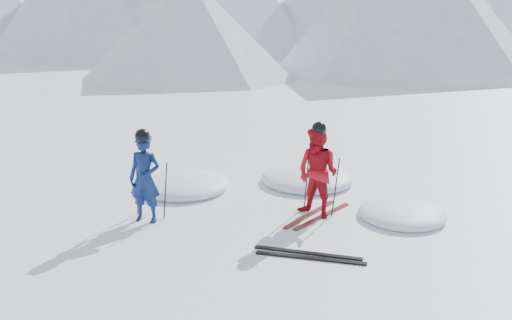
% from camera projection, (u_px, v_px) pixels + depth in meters
% --- Properties ---
extents(ground, '(160.00, 160.00, 0.00)m').
position_uv_depth(ground, '(331.00, 244.00, 8.79)').
color(ground, white).
rests_on(ground, ground).
extents(skier_blue, '(0.64, 0.48, 1.58)m').
position_uv_depth(skier_blue, '(145.00, 179.00, 9.55)').
color(skier_blue, navy).
rests_on(skier_blue, ground).
extents(skier_red, '(0.93, 0.80, 1.66)m').
position_uv_depth(skier_red, '(318.00, 173.00, 9.76)').
color(skier_red, '#AA0D17').
rests_on(skier_red, ground).
extents(pole_blue_left, '(0.11, 0.08, 1.05)m').
position_uv_depth(pole_blue_left, '(137.00, 188.00, 9.87)').
color(pole_blue_left, black).
rests_on(pole_blue_left, ground).
extents(pole_blue_right, '(0.11, 0.07, 1.06)m').
position_uv_depth(pole_blue_right, '(165.00, 191.00, 9.73)').
color(pole_blue_right, black).
rests_on(pole_blue_right, ground).
extents(pole_red_left, '(0.11, 0.09, 1.11)m').
position_uv_depth(pole_red_left, '(306.00, 181.00, 10.18)').
color(pole_red_left, black).
rests_on(pole_red_left, ground).
extents(pole_red_right, '(0.11, 0.08, 1.11)m').
position_uv_depth(pole_red_right, '(336.00, 187.00, 9.84)').
color(pole_red_right, black).
rests_on(pole_red_right, ground).
extents(ski_worn_left, '(0.41, 1.69, 0.03)m').
position_uv_depth(ski_worn_left, '(310.00, 214.00, 10.03)').
color(ski_worn_left, black).
rests_on(ski_worn_left, ground).
extents(ski_worn_right, '(0.53, 1.67, 0.03)m').
position_uv_depth(ski_worn_right, '(322.00, 216.00, 9.93)').
color(ski_worn_right, black).
rests_on(ski_worn_right, ground).
extents(ski_loose_a, '(1.69, 0.38, 0.03)m').
position_uv_depth(ski_loose_a, '(308.00, 253.00, 8.43)').
color(ski_loose_a, black).
rests_on(ski_loose_a, ground).
extents(ski_loose_b, '(1.68, 0.44, 0.03)m').
position_uv_depth(ski_loose_b, '(310.00, 258.00, 8.25)').
color(ski_loose_b, black).
rests_on(ski_loose_b, ground).
extents(snow_lumps, '(8.76, 6.37, 0.44)m').
position_uv_depth(snow_lumps, '(295.00, 201.00, 10.78)').
color(snow_lumps, white).
rests_on(snow_lumps, ground).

